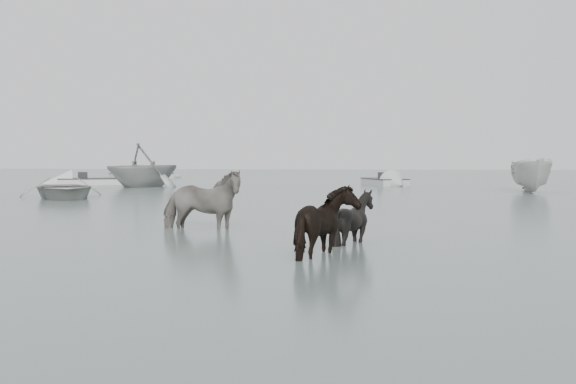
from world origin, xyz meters
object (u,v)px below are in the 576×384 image
(pony_dark, at_px, (329,213))
(rowboat_lead, at_px, (63,186))
(pony_pinto, at_px, (201,192))
(pony_black, at_px, (354,209))

(pony_dark, bearing_deg, rowboat_lead, 30.96)
(pony_dark, xyz_separation_m, rowboat_lead, (-11.54, 15.14, -0.26))
(pony_pinto, distance_m, pony_black, 4.17)
(pony_pinto, xyz_separation_m, pony_dark, (3.22, -4.00, -0.14))
(pony_dark, height_order, pony_black, pony_dark)
(pony_dark, height_order, rowboat_lead, pony_dark)
(pony_pinto, height_order, rowboat_lead, pony_pinto)
(pony_pinto, height_order, pony_dark, pony_pinto)
(pony_pinto, bearing_deg, rowboat_lead, 42.52)
(pony_black, bearing_deg, pony_dark, 147.04)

